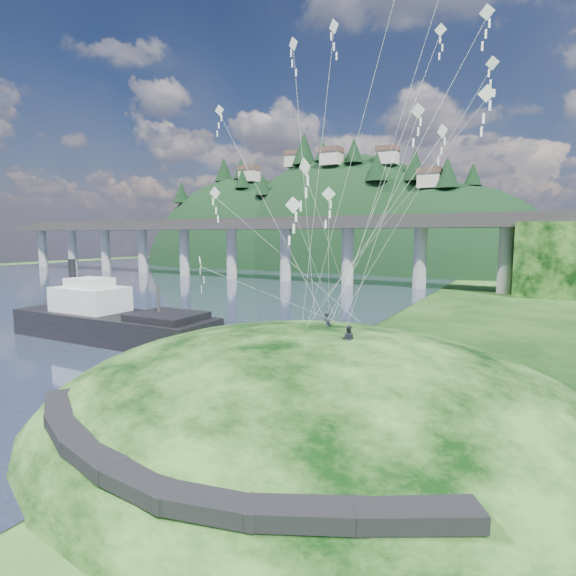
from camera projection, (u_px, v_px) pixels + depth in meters
The scene contains 10 objects.
ground at pixel (191, 400), 29.49m from camera, with size 320.00×320.00×0.00m, color black.
water at pixel (15, 289), 90.13m from camera, with size 240.00×240.00×0.00m, color #2E3A55.
grass_hill at pixel (313, 436), 27.56m from camera, with size 36.00×32.00×13.00m.
footpath at pixel (169, 462), 17.19m from camera, with size 22.29×5.84×0.83m.
bridge at pixel (307, 240), 101.98m from camera, with size 160.00×11.00×15.00m.
far_ridge at pixel (329, 287), 157.50m from camera, with size 153.00×70.00×94.50m.
work_barge at pixel (110, 320), 46.31m from camera, with size 23.55×6.84×8.20m.
wooden_dock at pixel (232, 360), 37.28m from camera, with size 14.75×4.17×1.04m.
kite_flyers at pixel (338, 318), 26.92m from camera, with size 3.40×3.69×1.90m.
kite_swarm at pixel (355, 95), 24.78m from camera, with size 19.53×15.84×17.61m.
Camera 1 is at (19.34, -21.80, 10.73)m, focal length 28.00 mm.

